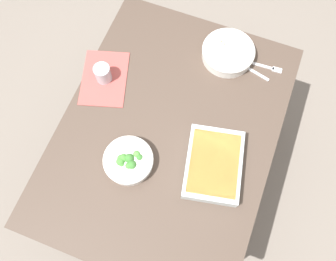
{
  "coord_description": "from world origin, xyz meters",
  "views": [
    {
      "loc": [
        0.49,
        0.19,
        2.13
      ],
      "look_at": [
        0.0,
        0.0,
        0.74
      ],
      "focal_mm": 37.18,
      "sensor_mm": 36.0,
      "label": 1
    }
  ],
  "objects_px": {
    "stew_bowl": "(228,53)",
    "baking_dish": "(213,165)",
    "drink_cup": "(103,74)",
    "spoon_by_stew": "(247,68)",
    "broccoli_bowl": "(129,161)",
    "fork_on_table": "(266,67)"
  },
  "relations": [
    {
      "from": "drink_cup",
      "to": "spoon_by_stew",
      "type": "xyz_separation_m",
      "value": [
        -0.28,
        0.59,
        -0.03
      ]
    },
    {
      "from": "baking_dish",
      "to": "spoon_by_stew",
      "type": "distance_m",
      "value": 0.5
    },
    {
      "from": "stew_bowl",
      "to": "drink_cup",
      "type": "xyz_separation_m",
      "value": [
        0.31,
        -0.48,
        0.01
      ]
    },
    {
      "from": "broccoli_bowl",
      "to": "spoon_by_stew",
      "type": "relative_size",
      "value": 1.17
    },
    {
      "from": "spoon_by_stew",
      "to": "fork_on_table",
      "type": "bearing_deg",
      "value": 114.01
    },
    {
      "from": "fork_on_table",
      "to": "baking_dish",
      "type": "bearing_deg",
      "value": -8.51
    },
    {
      "from": "baking_dish",
      "to": "fork_on_table",
      "type": "height_order",
      "value": "baking_dish"
    },
    {
      "from": "drink_cup",
      "to": "spoon_by_stew",
      "type": "height_order",
      "value": "drink_cup"
    },
    {
      "from": "stew_bowl",
      "to": "baking_dish",
      "type": "height_order",
      "value": "baking_dish"
    },
    {
      "from": "stew_bowl",
      "to": "broccoli_bowl",
      "type": "distance_m",
      "value": 0.67
    },
    {
      "from": "baking_dish",
      "to": "fork_on_table",
      "type": "distance_m",
      "value": 0.54
    },
    {
      "from": "baking_dish",
      "to": "drink_cup",
      "type": "relative_size",
      "value": 3.98
    },
    {
      "from": "drink_cup",
      "to": "spoon_by_stew",
      "type": "relative_size",
      "value": 0.49
    },
    {
      "from": "baking_dish",
      "to": "spoon_by_stew",
      "type": "bearing_deg",
      "value": 179.89
    },
    {
      "from": "broccoli_bowl",
      "to": "stew_bowl",
      "type": "bearing_deg",
      "value": 160.5
    },
    {
      "from": "baking_dish",
      "to": "drink_cup",
      "type": "distance_m",
      "value": 0.62
    },
    {
      "from": "spoon_by_stew",
      "to": "broccoli_bowl",
      "type": "bearing_deg",
      "value": -28.46
    },
    {
      "from": "broccoli_bowl",
      "to": "baking_dish",
      "type": "bearing_deg",
      "value": 108.03
    },
    {
      "from": "baking_dish",
      "to": "spoon_by_stew",
      "type": "relative_size",
      "value": 1.94
    },
    {
      "from": "stew_bowl",
      "to": "drink_cup",
      "type": "height_order",
      "value": "drink_cup"
    },
    {
      "from": "broccoli_bowl",
      "to": "drink_cup",
      "type": "relative_size",
      "value": 2.4
    },
    {
      "from": "stew_bowl",
      "to": "broccoli_bowl",
      "type": "height_order",
      "value": "broccoli_bowl"
    }
  ]
}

